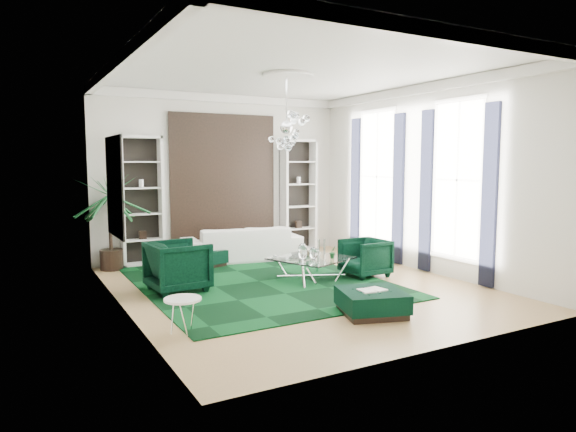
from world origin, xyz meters
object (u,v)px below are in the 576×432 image
palm (110,209)px  coffee_table (311,269)px  ottoman_front (372,303)px  sofa (242,243)px  side_table (183,317)px  ottoman_side (202,258)px  armchair_right (365,258)px  armchair_left (178,266)px

palm → coffee_table: bearing=-41.5°
ottoman_front → palm: (-2.79, 5.14, 1.10)m
sofa → side_table: size_ratio=5.45×
ottoman_side → armchair_right: bearing=-43.9°
ottoman_front → palm: size_ratio=0.35×
armchair_left → ottoman_front: (2.09, -2.73, -0.26)m
armchair_right → ottoman_side: armchair_right is taller
coffee_table → side_table: (-3.07, -1.84, 0.02)m
armchair_left → ottoman_front: armchair_left is taller
armchair_left → ottoman_side: size_ratio=1.21×
armchair_left → ottoman_front: 3.45m
palm → ottoman_side: bearing=-19.5°
armchair_right → coffee_table: size_ratio=0.65×
side_table → armchair_right: bearing=21.1°
sofa → armchair_right: 3.05m
sofa → ottoman_side: 1.10m
sofa → palm: (-2.80, 0.36, 0.89)m
sofa → ottoman_side: sofa is taller
coffee_table → palm: size_ratio=0.49×
armchair_left → side_table: armchair_left is taller
ottoman_side → ottoman_front: size_ratio=0.89×
armchair_left → side_table: bearing=159.9°
armchair_left → palm: size_ratio=0.38×
ottoman_side → side_table: 4.35m
ottoman_side → ottoman_front: ottoman_front is taller
palm → ottoman_front: bearing=-61.5°
sofa → ottoman_side: bearing=21.6°
ottoman_front → side_table: size_ratio=1.85×
palm → side_table: bearing=-88.9°
sofa → palm: size_ratio=1.04×
sofa → ottoman_front: 4.78m
armchair_left → coffee_table: size_ratio=0.77×
sofa → armchair_right: size_ratio=3.25×
armchair_right → coffee_table: armchair_right is taller
ottoman_front → sofa: bearing=89.9°
armchair_right → side_table: armchair_right is taller
sofa → armchair_right: sofa is taller
armchair_left → side_table: size_ratio=1.99×
armchair_left → armchair_right: 3.62m
ottoman_front → side_table: (-2.70, 0.50, 0.05)m
ottoman_side → palm: palm is taller
armchair_left → palm: palm is taller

